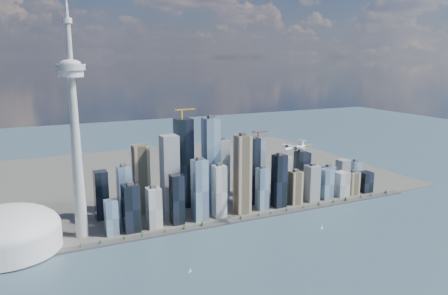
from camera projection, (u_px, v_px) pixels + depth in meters
name	position (u px, v px, depth m)	size (l,w,h in m)	color
ground	(282.00, 271.00, 777.70)	(4000.00, 4000.00, 0.00)	#2D4250
seawall	(222.00, 223.00, 998.33)	(1100.00, 22.00, 4.00)	#383838
land	(162.00, 176.00, 1396.30)	(1400.00, 900.00, 3.00)	#4C4C47
shoreline_trees	(222.00, 220.00, 996.96)	(960.53, 7.20, 8.80)	#3F2D1E
skyscraper_cluster	(229.00, 179.00, 1084.95)	(736.00, 142.00, 250.20)	black
needle_tower	(75.00, 127.00, 877.75)	(56.00, 56.00, 550.50)	#AEAEA8
dome_stadium	(7.00, 232.00, 849.62)	(200.00, 200.00, 86.00)	silver
airplane	(294.00, 147.00, 958.10)	(72.33, 64.43, 17.80)	white
sailboat_west	(190.00, 270.00, 773.55)	(6.88, 1.83, 9.61)	white
sailboat_east	(322.00, 227.00, 969.10)	(7.67, 3.65, 10.64)	white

